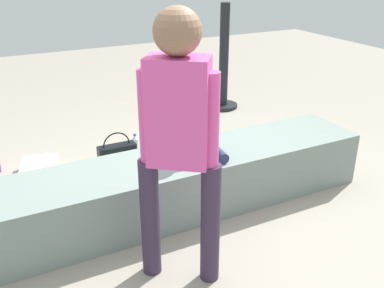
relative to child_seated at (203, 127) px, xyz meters
The scene contains 10 objects.
ground_plane 0.66m from the child_seated, behind, with size 12.00×12.00×0.00m, color #9D9385.
concrete_ledge 0.46m from the child_seated, behind, with size 2.91×0.56×0.42m, color gray.
child_seated is the anchor object (origin of this frame).
adult_standing 0.84m from the child_seated, 127.80° to the right, with size 0.39×0.34×1.54m.
cake_plate 0.39m from the child_seated, 165.67° to the left, with size 0.22×0.22×0.07m.
railing_post 2.27m from the child_seated, 55.45° to the left, with size 0.36×0.36×1.23m.
water_bottle_near_gift 1.17m from the child_seated, 98.31° to the left, with size 0.06×0.06×0.23m.
party_cup_red 0.74m from the child_seated, 84.75° to the left, with size 0.09×0.09×0.12m, color red.
cake_box_white 1.58m from the child_seated, 132.99° to the left, with size 0.30×0.31×0.11m, color white.
handbag_black_leather 1.09m from the child_seated, 112.65° to the left, with size 0.33×0.11×0.33m.
Camera 1 is at (-1.20, -2.54, 1.77)m, focal length 41.18 mm.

